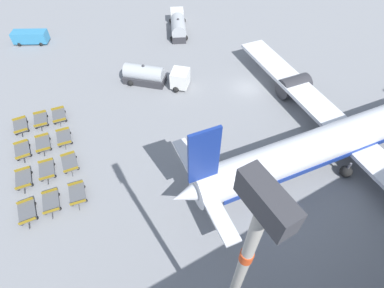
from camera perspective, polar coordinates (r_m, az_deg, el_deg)
The scene contains 18 objects.
ground_plane at distance 44.53m, azimuth 10.54°, elevation 10.49°, with size 500.00×500.00×0.00m, color gray.
airplane at distance 38.44m, azimuth 29.42°, elevation 2.06°, with size 43.85×45.61×10.94m.
fuel_tanker_primary at distance 56.24m, azimuth -2.66°, elevation 21.53°, with size 8.94×5.87×3.16m.
fuel_tanker_secondary at distance 44.29m, azimuth -7.48°, elevation 12.73°, with size 8.31×8.71×2.94m.
service_van at distance 59.96m, azimuth -28.44°, elevation 17.53°, with size 4.48×5.91×2.02m.
baggage_dolly_row_near_col_a at distance 43.07m, azimuth -29.84°, elevation 3.00°, with size 3.27×1.80×0.92m.
baggage_dolly_row_near_col_b at distance 39.88m, azimuth -29.58°, elevation -1.09°, with size 3.27×1.79×0.92m.
baggage_dolly_row_near_col_c at distance 36.98m, azimuth -29.41°, elevation -5.85°, with size 3.30×1.90×0.92m.
baggage_dolly_row_near_col_d at distance 34.31m, azimuth -28.90°, elevation -11.30°, with size 3.28×1.82×0.92m.
baggage_dolly_row_mid_a_col_a at distance 42.71m, azimuth -26.86°, elevation 4.10°, with size 3.31×1.94×0.92m.
baggage_dolly_row_mid_a_col_b at distance 39.51m, azimuth -26.51°, elevation 0.03°, with size 3.31×1.91×0.92m.
baggage_dolly_row_mid_a_col_c at distance 36.58m, azimuth -25.91°, elevation -4.54°, with size 3.31×1.94×0.92m.
baggage_dolly_row_mid_a_col_d at distance 33.90m, azimuth -25.26°, elevation -10.00°, with size 3.31×1.94×0.92m.
baggage_dolly_row_mid_b_col_a at distance 42.34m, azimuth -24.00°, elevation 4.95°, with size 3.31×1.92×0.92m.
baggage_dolly_row_mid_b_col_b at distance 39.17m, azimuth -23.19°, elevation 1.11°, with size 3.31×1.93×0.92m.
baggage_dolly_row_mid_b_col_c at distance 36.23m, azimuth -22.25°, elevation -3.37°, with size 3.29×1.86×0.92m.
baggage_dolly_row_mid_b_col_d at distance 33.41m, azimuth -20.99°, elevation -8.89°, with size 3.32×1.97×0.92m.
apron_light_mast at distance 15.33m, azimuth 8.39°, elevation -24.99°, with size 2.00×0.70×20.47m.
Camera 1 is at (25.93, -24.03, 27.07)m, focal length 28.00 mm.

